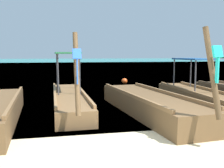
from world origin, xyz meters
name	(u,v)px	position (x,y,z in m)	size (l,w,h in m)	color
ground	(146,151)	(0.00, 0.00, 0.00)	(120.00, 120.00, 0.00)	beige
sea_water	(65,62)	(0.00, 61.28, 0.00)	(120.00, 120.00, 0.00)	teal
longtail_boat_blue_ribbon	(69,98)	(-1.30, 4.70, 0.32)	(1.22, 6.51, 2.44)	brown
longtail_boat_turquoise_ribbon	(149,104)	(1.16, 3.06, 0.32)	(1.90, 6.21, 2.49)	brown
longtail_boat_yellow_ribbon	(202,98)	(3.43, 3.68, 0.33)	(1.35, 6.84, 2.49)	brown
mooring_buoy_near	(124,81)	(2.50, 11.25, 0.19)	(0.38, 0.38, 0.38)	#EA5119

